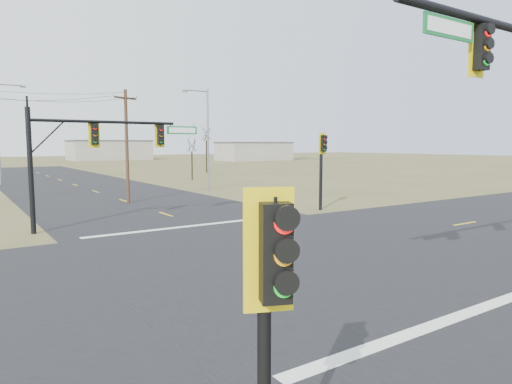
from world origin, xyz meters
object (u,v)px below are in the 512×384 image
Objects in this scene: streetlight_a at (206,134)px; bare_tree_d at (206,133)px; mast_arm_far at (101,142)px; streetlight_c at (0,128)px; bare_tree_c at (192,144)px; utility_pole_near at (127,144)px; pedestal_signal_sw at (273,279)px; pedestal_signal_ne at (322,155)px.

streetlight_a reaches higher than bare_tree_d.
mast_arm_far is at bearing -135.55° from streetlight_a.
streetlight_c reaches higher than bare_tree_c.
utility_pole_near is 1.12× the size of bare_tree_d.
mast_arm_far is 2.30× the size of pedestal_signal_sw.
streetlight_c reaches higher than utility_pole_near.
mast_arm_far is 9.61m from utility_pole_near.
bare_tree_c reaches higher than pedestal_signal_ne.
streetlight_a reaches higher than utility_pole_near.
pedestal_signal_sw is (-17.03, -18.06, -0.71)m from pedestal_signal_ne.
streetlight_c is (-1.96, 30.26, 1.57)m from mast_arm_far.
pedestal_signal_sw is 0.53× the size of bare_tree_d.
utility_pole_near is 22.50m from streetlight_c.
pedestal_signal_ne is 0.47× the size of streetlight_c.
mast_arm_far is at bearing -102.19° from streetlight_c.
streetlight_a is (12.90, 13.22, 0.78)m from mast_arm_far.
streetlight_a is 22.62m from streetlight_c.
pedestal_signal_ne is 1.30× the size of pedestal_signal_sw.
streetlight_a is (16.58, 33.13, 2.28)m from pedestal_signal_sw.
streetlight_a is 0.87× the size of streetlight_c.
pedestal_signal_sw is 0.36× the size of streetlight_c.
streetlight_a is 1.26× the size of bare_tree_d.
utility_pole_near is 35.49m from bare_tree_d.
bare_tree_d is (12.07, 38.87, 2.29)m from pedestal_signal_ne.
pedestal_signal_ne is at bearing -107.25° from bare_tree_d.
bare_tree_d reaches higher than pedestal_signal_ne.
mast_arm_far reaches higher than pedestal_signal_ne.
mast_arm_far is 31.19m from bare_tree_c.
pedestal_signal_sw is 0.71× the size of bare_tree_c.
streetlight_c is (-14.86, 17.04, 0.79)m from streetlight_a.
pedestal_signal_sw is at bearing -101.41° from mast_arm_far.
bare_tree_d is (29.10, 56.93, 3.00)m from pedestal_signal_sw.
streetlight_c reaches higher than pedestal_signal_sw.
utility_pole_near is at bearing 63.49° from mast_arm_far.
mast_arm_far is 0.97× the size of streetlight_a.
streetlight_c is 28.20m from bare_tree_d.
bare_tree_c is (13.42, 17.11, -0.04)m from utility_pole_near.
utility_pole_near is 21.74m from bare_tree_c.
utility_pole_near is (-9.21, 10.51, 0.71)m from pedestal_signal_ne.
pedestal_signal_sw is (-3.68, -19.90, -1.50)m from mast_arm_far.
bare_tree_d is at bearing 54.58° from mast_arm_far.
bare_tree_d is at bearing 75.02° from pedestal_signal_ne.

